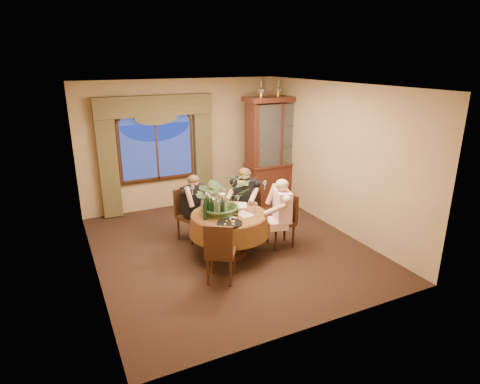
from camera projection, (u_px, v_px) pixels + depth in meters
name	position (u px, v px, depth m)	size (l,w,h in m)	color
floor	(229.00, 247.00, 7.17)	(5.00, 5.00, 0.00)	black
wall_back	(183.00, 144.00, 8.86)	(4.50, 4.50, 0.00)	#A38456
wall_right	(336.00, 158.00, 7.64)	(5.00, 5.00, 0.00)	#A38456
ceiling	(228.00, 85.00, 6.28)	(5.00, 5.00, 0.00)	white
window	(157.00, 152.00, 8.58)	(1.62, 0.10, 1.32)	navy
arched_transom	(154.00, 115.00, 8.34)	(1.60, 0.06, 0.44)	navy
drapery_left	(108.00, 163.00, 8.16)	(0.38, 0.14, 2.32)	#4A4122
drapery_right	(203.00, 153.00, 9.00)	(0.38, 0.14, 2.32)	#4A4122
swag_valance	(155.00, 106.00, 8.20)	(2.45, 0.16, 0.42)	#4A4122
dining_table	(229.00, 234.00, 6.79)	(1.35, 1.35, 0.75)	maroon
china_cabinet	(276.00, 151.00, 9.08)	(1.49, 0.59, 2.42)	#37120B
oil_lamp_left	(261.00, 89.00, 8.47)	(0.11, 0.11, 0.34)	#A5722D
oil_lamp_center	(278.00, 88.00, 8.65)	(0.11, 0.11, 0.34)	#A5722D
oil_lamp_right	(295.00, 88.00, 8.82)	(0.11, 0.11, 0.34)	#A5722D
chair_right	(281.00, 221.00, 7.08)	(0.42, 0.42, 0.96)	black
chair_back_right	(248.00, 209.00, 7.62)	(0.42, 0.42, 0.96)	black
chair_back	(191.00, 215.00, 7.32)	(0.42, 0.42, 0.96)	black
chair_front_left	(221.00, 251.00, 5.96)	(0.42, 0.42, 0.96)	black
person_pink	(282.00, 215.00, 6.88)	(0.46, 0.43, 1.29)	#F2BEC6
person_back	(194.00, 208.00, 7.22)	(0.45, 0.42, 1.27)	black
person_scarf	(245.00, 202.00, 7.48)	(0.47, 0.43, 1.32)	black
stoneware_vase	(222.00, 202.00, 6.73)	(0.17, 0.17, 0.31)	tan
centerpiece_plant	(221.00, 176.00, 6.55)	(0.97, 1.08, 0.84)	#3B5A31
olive_bowl	(234.00, 213.00, 6.62)	(0.17, 0.17, 0.05)	#4A5028
cheese_platter	(230.00, 223.00, 6.25)	(0.40, 0.40, 0.02)	black
wine_bottle_0	(208.00, 203.00, 6.66)	(0.07, 0.07, 0.33)	black
wine_bottle_1	(212.00, 208.00, 6.47)	(0.07, 0.07, 0.33)	black
wine_bottle_2	(205.00, 210.00, 6.37)	(0.07, 0.07, 0.33)	black
wine_bottle_3	(217.00, 206.00, 6.55)	(0.07, 0.07, 0.33)	tan
wine_bottle_4	(223.00, 207.00, 6.50)	(0.07, 0.07, 0.33)	black
wine_bottle_5	(203.00, 206.00, 6.56)	(0.07, 0.07, 0.33)	tan
tasting_paper_0	(244.00, 214.00, 6.64)	(0.21, 0.30, 0.00)	white
tasting_paper_1	(241.00, 205.00, 7.03)	(0.21, 0.30, 0.00)	white
tasting_paper_2	(231.00, 220.00, 6.40)	(0.21, 0.30, 0.00)	white
wine_glass_person_pink	(255.00, 207.00, 6.72)	(0.07, 0.07, 0.18)	silver
wine_glass_person_back	(210.00, 203.00, 6.91)	(0.07, 0.07, 0.18)	silver
wine_glass_person_scarf	(238.00, 200.00, 7.04)	(0.07, 0.07, 0.18)	silver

